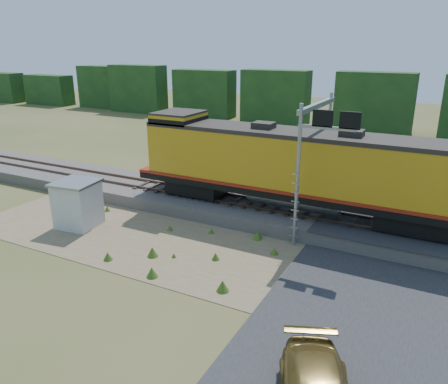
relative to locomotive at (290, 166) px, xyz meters
The scene contains 10 objects.
ground 7.11m from the locomotive, 104.52° to the right, with size 140.00×140.00×0.00m, color #475123.
ballast 3.45m from the locomotive, behind, with size 70.00×5.00×0.80m, color slate.
rails 3.03m from the locomotive, behind, with size 70.00×1.54×0.16m.
dirt_shoulder 7.41m from the locomotive, 122.87° to the right, with size 26.00×8.00×0.03m, color #8C7754.
road 8.30m from the locomotive, 44.00° to the right, with size 7.00×66.00×0.86m.
tree_line_north 32.04m from the locomotive, 92.78° to the left, with size 130.00×3.00×6.50m.
weed_clumps 8.51m from the locomotive, 130.58° to the right, with size 15.00×6.20×0.56m, color #3F621C, non-canonical shape.
locomotive is the anchor object (origin of this frame).
shed 12.37m from the locomotive, 150.18° to the right, with size 2.57×2.57×2.71m.
signal_gantry 2.77m from the locomotive, 21.24° to the right, with size 2.94×6.20×7.41m.
Camera 1 is at (9.28, -17.03, 10.05)m, focal length 35.00 mm.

